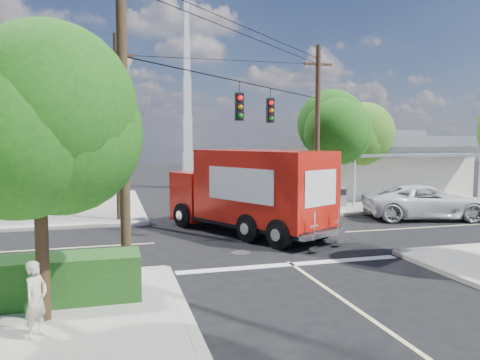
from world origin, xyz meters
name	(u,v)px	position (x,y,z in m)	size (l,w,h in m)	color
ground	(253,237)	(0.00, 0.00, 0.00)	(120.00, 120.00, 0.00)	black
sidewalk_ne	(357,196)	(10.88, 10.88, 0.07)	(14.12, 14.12, 0.14)	gray
sidewalk_nw	(16,208)	(-10.88, 10.88, 0.07)	(14.12, 14.12, 0.14)	gray
road_markings	(264,245)	(0.00, -1.47, 0.01)	(32.00, 32.00, 0.01)	beige
building_ne	(370,163)	(12.50, 11.97, 2.32)	(11.80, 10.20, 4.50)	silver
radio_tower	(187,119)	(0.50, 20.00, 5.64)	(0.80, 0.80, 17.00)	silver
tree_sw_front	(38,124)	(-6.99, -7.54, 4.33)	(3.88, 3.78, 6.03)	#422D1C
tree_ne_front	(338,126)	(7.21, 6.76, 4.77)	(4.21, 4.14, 6.66)	#422D1C
tree_ne_back	(358,137)	(9.81, 8.96, 4.19)	(3.77, 3.66, 5.82)	#422D1C
palm_nw_front	(71,119)	(-7.50, 7.50, 5.04)	(3.01, 3.08, 5.59)	#422D1C
palm_nw_back	(34,127)	(-9.50, 9.00, 4.67)	(3.01, 3.08, 5.19)	#422D1C
utility_poles	(207,124)	(-1.58, 1.60, 4.67)	(12.00, 10.68, 9.00)	#473321
picket_fence	(20,273)	(-7.80, -5.60, 0.68)	(5.94, 0.06, 1.00)	silver
hedge_sw	(4,283)	(-8.00, -6.40, 0.69)	(6.20, 1.20, 1.10)	#194112
vending_boxes	(330,197)	(6.50, 6.20, 0.69)	(1.90, 0.50, 1.10)	#A81A12
delivery_truck	(249,192)	(0.08, 0.78, 1.81)	(5.96, 8.40, 3.57)	black
parked_car	(426,202)	(9.77, 2.02, 0.85)	(2.82, 6.12, 1.70)	silver
pedestrian	(36,299)	(-7.01, -8.46, 0.91)	(0.56, 0.37, 1.53)	beige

